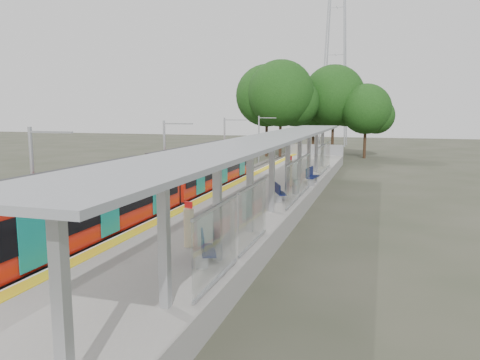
% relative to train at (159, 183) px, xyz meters
% --- Properties ---
extents(trackbed, '(3.00, 70.00, 0.24)m').
position_rel_train_xyz_m(trackbed, '(-0.00, 5.42, -1.93)').
color(trackbed, '#59544C').
rests_on(trackbed, ground).
extents(platform, '(6.00, 50.00, 1.00)m').
position_rel_train_xyz_m(platform, '(4.50, 5.42, -1.55)').
color(platform, gray).
rests_on(platform, ground).
extents(tactile_strip, '(0.60, 50.00, 0.02)m').
position_rel_train_xyz_m(tactile_strip, '(1.95, 5.42, -1.04)').
color(tactile_strip, gold).
rests_on(tactile_strip, platform).
extents(end_fence, '(6.00, 0.10, 1.20)m').
position_rel_train_xyz_m(end_fence, '(4.50, 30.37, -0.45)').
color(end_fence, '#9EA0A5').
rests_on(end_fence, platform).
extents(train, '(2.74, 27.60, 3.62)m').
position_rel_train_xyz_m(train, '(0.00, 0.00, 0.00)').
color(train, black).
rests_on(train, ground).
extents(canopy, '(3.27, 38.00, 3.66)m').
position_rel_train_xyz_m(canopy, '(6.11, 1.61, 2.15)').
color(canopy, '#9EA0A5').
rests_on(canopy, platform).
extents(pylon, '(8.00, 4.00, 38.00)m').
position_rel_train_xyz_m(pylon, '(3.50, 58.42, 16.95)').
color(pylon, '#9EA0A5').
rests_on(pylon, ground).
extents(tree_cluster, '(19.62, 15.09, 12.24)m').
position_rel_train_xyz_m(tree_cluster, '(1.85, 37.99, 5.58)').
color(tree_cluster, '#382316').
rests_on(tree_cluster, ground).
extents(catenary_masts, '(2.08, 48.16, 5.40)m').
position_rel_train_xyz_m(catenary_masts, '(-1.72, 4.42, 0.86)').
color(catenary_masts, '#9EA0A5').
rests_on(catenary_masts, ground).
extents(bench_near, '(1.03, 1.54, 1.02)m').
position_rel_train_xyz_m(bench_near, '(6.23, -9.01, -0.52)').
color(bench_near, '#0E1647').
rests_on(bench_near, platform).
extents(bench_mid, '(0.97, 1.45, 0.96)m').
position_rel_train_xyz_m(bench_mid, '(6.24, 2.44, -0.55)').
color(bench_mid, '#0E1647').
rests_on(bench_mid, platform).
extents(bench_far, '(0.71, 1.77, 1.18)m').
position_rel_train_xyz_m(bench_far, '(7.10, 8.79, -0.43)').
color(bench_far, '#0E1647').
rests_on(bench_far, platform).
extents(info_pillar_near, '(0.38, 0.38, 1.71)m').
position_rel_train_xyz_m(info_pillar_near, '(4.92, -7.36, -0.31)').
color(info_pillar_near, beige).
rests_on(info_pillar_near, platform).
extents(info_pillar_far, '(0.46, 0.46, 2.03)m').
position_rel_train_xyz_m(info_pillar_far, '(5.74, 7.66, -0.17)').
color(info_pillar_far, beige).
rests_on(info_pillar_far, platform).
extents(litter_bin, '(0.53, 0.53, 0.89)m').
position_rel_train_xyz_m(litter_bin, '(6.77, 4.79, -0.61)').
color(litter_bin, '#9EA0A5').
rests_on(litter_bin, platform).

